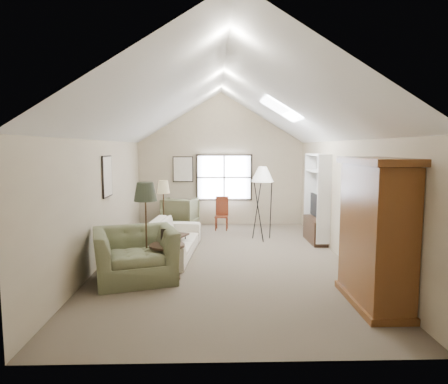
{
  "coord_description": "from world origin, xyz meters",
  "views": [
    {
      "loc": [
        -0.23,
        -8.16,
        2.36
      ],
      "look_at": [
        0.0,
        0.4,
        1.4
      ],
      "focal_mm": 32.0,
      "sensor_mm": 36.0,
      "label": 1
    }
  ],
  "objects_px": {
    "armoire": "(376,233)",
    "sofa": "(171,239)",
    "armchair_near": "(135,255)",
    "coffee_table": "(167,243)",
    "side_chair": "(222,213)",
    "side_table": "(167,262)",
    "armchair_far": "(180,212)"
  },
  "relations": [
    {
      "from": "armoire",
      "to": "sofa",
      "type": "xyz_separation_m",
      "value": [
        -3.34,
        2.84,
        -0.73
      ]
    },
    {
      "from": "armchair_near",
      "to": "coffee_table",
      "type": "bearing_deg",
      "value": 61.71
    },
    {
      "from": "sofa",
      "to": "coffee_table",
      "type": "height_order",
      "value": "sofa"
    },
    {
      "from": "sofa",
      "to": "coffee_table",
      "type": "relative_size",
      "value": 2.93
    },
    {
      "from": "side_chair",
      "to": "coffee_table",
      "type": "bearing_deg",
      "value": -110.11
    },
    {
      "from": "sofa",
      "to": "coffee_table",
      "type": "xyz_separation_m",
      "value": [
        -0.1,
        0.2,
        -0.15
      ]
    },
    {
      "from": "armoire",
      "to": "sofa",
      "type": "height_order",
      "value": "armoire"
    },
    {
      "from": "armchair_near",
      "to": "side_table",
      "type": "xyz_separation_m",
      "value": [
        0.57,
        0.02,
        -0.14
      ]
    },
    {
      "from": "armchair_far",
      "to": "coffee_table",
      "type": "relative_size",
      "value": 1.11
    },
    {
      "from": "side_table",
      "to": "coffee_table",
      "type": "bearing_deg",
      "value": 96.46
    },
    {
      "from": "side_chair",
      "to": "armchair_far",
      "type": "bearing_deg",
      "value": 161.97
    },
    {
      "from": "side_table",
      "to": "side_chair",
      "type": "distance_m",
      "value": 4.42
    },
    {
      "from": "sofa",
      "to": "side_table",
      "type": "bearing_deg",
      "value": -171.06
    },
    {
      "from": "armoire",
      "to": "armchair_far",
      "type": "distance_m",
      "value": 7.01
    },
    {
      "from": "side_table",
      "to": "side_chair",
      "type": "xyz_separation_m",
      "value": [
        1.06,
        4.29,
        0.16
      ]
    },
    {
      "from": "armoire",
      "to": "coffee_table",
      "type": "height_order",
      "value": "armoire"
    },
    {
      "from": "armchair_near",
      "to": "side_table",
      "type": "relative_size",
      "value": 2.23
    },
    {
      "from": "armchair_far",
      "to": "coffee_table",
      "type": "distance_m",
      "value": 3.07
    },
    {
      "from": "coffee_table",
      "to": "armoire",
      "type": "bearing_deg",
      "value": -41.43
    },
    {
      "from": "side_table",
      "to": "armchair_far",
      "type": "bearing_deg",
      "value": 91.86
    },
    {
      "from": "armchair_far",
      "to": "armoire",
      "type": "bearing_deg",
      "value": 134.6
    },
    {
      "from": "side_chair",
      "to": "armoire",
      "type": "bearing_deg",
      "value": -61.7
    },
    {
      "from": "armchair_far",
      "to": "side_chair",
      "type": "xyz_separation_m",
      "value": [
        1.22,
        -0.57,
        0.04
      ]
    },
    {
      "from": "armchair_near",
      "to": "side_chair",
      "type": "bearing_deg",
      "value": 52.27
    },
    {
      "from": "sofa",
      "to": "armoire",
      "type": "bearing_deg",
      "value": -125.02
    },
    {
      "from": "armoire",
      "to": "sofa",
      "type": "distance_m",
      "value": 4.45
    },
    {
      "from": "armchair_far",
      "to": "side_chair",
      "type": "relative_size",
      "value": 1.01
    },
    {
      "from": "armoire",
      "to": "side_chair",
      "type": "distance_m",
      "value": 5.98
    },
    {
      "from": "sofa",
      "to": "armchair_near",
      "type": "xyz_separation_m",
      "value": [
        -0.47,
        -1.62,
        0.09
      ]
    },
    {
      "from": "sofa",
      "to": "side_chair",
      "type": "relative_size",
      "value": 2.66
    },
    {
      "from": "armoire",
      "to": "coffee_table",
      "type": "bearing_deg",
      "value": 138.57
    },
    {
      "from": "sofa",
      "to": "armchair_near",
      "type": "height_order",
      "value": "armchair_near"
    }
  ]
}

